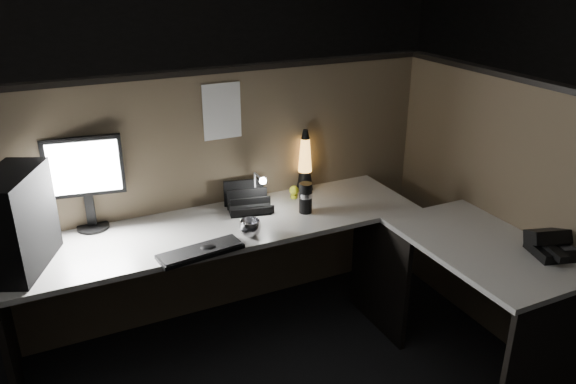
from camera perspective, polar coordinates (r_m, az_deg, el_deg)
name	(u,v)px	position (r m, az deg, el deg)	size (l,w,h in m)	color
room_shell	(293,82)	(2.35, 0.54, 11.10)	(6.00, 6.00, 6.00)	silver
partition_back	(226,196)	(3.44, -6.35, -0.40)	(2.66, 0.06, 1.50)	brown
partition_right	(491,208)	(3.46, 19.89, -1.52)	(0.06, 1.66, 1.50)	brown
desk	(302,265)	(3.02, 1.42, -7.37)	(2.60, 1.60, 0.73)	#ADAAA3
pc_tower	(17,222)	(2.88, -25.84, -2.73)	(0.20, 0.45, 0.47)	black
monitor	(85,174)	(3.14, -19.92, 1.71)	(0.40, 0.17, 0.51)	black
keyboard	(201,252)	(2.84, -8.87, -6.00)	(0.43, 0.14, 0.02)	black
mouse	(208,248)	(2.85, -8.09, -5.70)	(0.09, 0.07, 0.04)	black
clip_lamp	(259,188)	(3.26, -2.98, 0.41)	(0.04, 0.17, 0.21)	silver
organizer	(248,202)	(3.29, -4.11, -1.05)	(0.27, 0.25, 0.18)	black
lava_lamp	(305,165)	(3.51, 1.74, 2.74)	(0.11, 0.11, 0.39)	black
travel_mug	(306,198)	(3.22, 1.80, -0.61)	(0.08, 0.08, 0.18)	black
steel_mug	(250,228)	(2.97, -3.86, -3.67)	(0.11, 0.11, 0.09)	silver
figurine	(294,190)	(3.42, 0.61, 0.17)	(0.06, 0.06, 0.06)	yellow
pinned_paper	(222,111)	(3.23, -6.72, 8.13)	(0.22, 0.00, 0.32)	white
desk_phone	(553,244)	(3.09, 25.33, -4.81)	(0.27, 0.27, 0.13)	black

